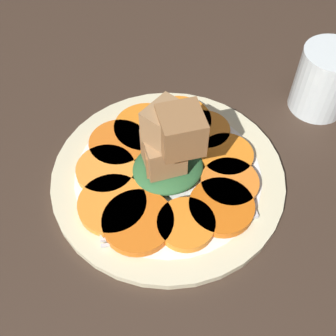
% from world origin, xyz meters
% --- Properties ---
extents(table_slab, '(1.20, 1.20, 0.02)m').
position_xyz_m(table_slab, '(0.00, 0.00, 0.01)').
color(table_slab, '#38281E').
rests_on(table_slab, ground).
extents(plate, '(0.29, 0.29, 0.01)m').
position_xyz_m(plate, '(0.00, 0.00, 0.03)').
color(plate, beige).
rests_on(plate, table_slab).
extents(carrot_slice_0, '(0.07, 0.07, 0.01)m').
position_xyz_m(carrot_slice_0, '(-0.07, 0.03, 0.04)').
color(carrot_slice_0, orange).
rests_on(carrot_slice_0, plate).
extents(carrot_slice_1, '(0.08, 0.08, 0.01)m').
position_xyz_m(carrot_slice_1, '(-0.08, -0.02, 0.04)').
color(carrot_slice_1, orange).
rests_on(carrot_slice_1, plate).
extents(carrot_slice_2, '(0.08, 0.08, 0.01)m').
position_xyz_m(carrot_slice_2, '(-0.06, -0.05, 0.04)').
color(carrot_slice_2, orange).
rests_on(carrot_slice_2, plate).
extents(carrot_slice_3, '(0.07, 0.07, 0.01)m').
position_xyz_m(carrot_slice_3, '(-0.01, -0.08, 0.04)').
color(carrot_slice_3, orange).
rests_on(carrot_slice_3, plate).
extents(carrot_slice_4, '(0.08, 0.08, 0.01)m').
position_xyz_m(carrot_slice_4, '(0.04, -0.07, 0.04)').
color(carrot_slice_4, '#D45F12').
rests_on(carrot_slice_4, plate).
extents(carrot_slice_5, '(0.07, 0.07, 0.01)m').
position_xyz_m(carrot_slice_5, '(0.06, -0.05, 0.04)').
color(carrot_slice_5, orange).
rests_on(carrot_slice_5, plate).
extents(carrot_slice_6, '(0.07, 0.07, 0.01)m').
position_xyz_m(carrot_slice_6, '(0.08, -0.01, 0.04)').
color(carrot_slice_6, orange).
rests_on(carrot_slice_6, plate).
extents(carrot_slice_7, '(0.07, 0.07, 0.01)m').
position_xyz_m(carrot_slice_7, '(0.07, 0.04, 0.04)').
color(carrot_slice_7, orange).
rests_on(carrot_slice_7, plate).
extents(carrot_slice_8, '(0.09, 0.09, 0.01)m').
position_xyz_m(carrot_slice_8, '(0.04, 0.07, 0.04)').
color(carrot_slice_8, orange).
rests_on(carrot_slice_8, plate).
extents(carrot_slice_9, '(0.08, 0.08, 0.01)m').
position_xyz_m(carrot_slice_9, '(-0.00, 0.07, 0.04)').
color(carrot_slice_9, orange).
rests_on(carrot_slice_9, plate).
extents(carrot_slice_10, '(0.07, 0.07, 0.01)m').
position_xyz_m(carrot_slice_10, '(-0.04, 0.06, 0.04)').
color(carrot_slice_10, orange).
rests_on(carrot_slice_10, plate).
extents(center_pile, '(0.09, 0.08, 0.11)m').
position_xyz_m(center_pile, '(0.00, -0.00, 0.08)').
color(center_pile, '#2D6033').
rests_on(center_pile, plate).
extents(fork, '(0.18, 0.06, 0.00)m').
position_xyz_m(fork, '(-0.02, -0.07, 0.03)').
color(fork, silver).
rests_on(fork, plate).
extents(water_glass, '(0.08, 0.08, 0.09)m').
position_xyz_m(water_glass, '(0.24, 0.04, 0.07)').
color(water_glass, silver).
rests_on(water_glass, table_slab).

